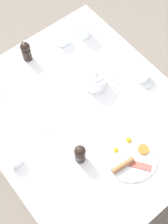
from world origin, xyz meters
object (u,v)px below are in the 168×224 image
creamer_jug (15,160)px  pepper_grinder (26,51)px  teacup_with_saucer_right (142,76)px  water_glass_tall (84,28)px  knife_by_plate (42,133)px  teapot_near (96,80)px  salt_grinder (80,154)px  teacup_with_saucer_left (62,40)px  breakfast_plate (129,155)px

creamer_jug → pepper_grinder: (0.38, 0.46, 0.04)m
teacup_with_saucer_right → water_glass_tall: size_ratio=1.26×
knife_by_plate → teapot_near: bearing=6.8°
salt_grinder → knife_by_plate: bearing=106.6°
teapot_near → teacup_with_saucer_right: 0.25m
teacup_with_saucer_left → water_glass_tall: 0.14m
breakfast_plate → teapot_near: 0.41m
teacup_with_saucer_left → knife_by_plate: bearing=-137.2°
creamer_jug → knife_by_plate: 0.18m
teacup_with_saucer_left → knife_by_plate: size_ratio=0.74×
teapot_near → water_glass_tall: size_ratio=1.48×
creamer_jug → knife_by_plate: size_ratio=0.44×
pepper_grinder → teacup_with_saucer_right: bearing=-51.2°
teapot_near → creamer_jug: bearing=44.9°
knife_by_plate → teacup_with_saucer_left: bearing=42.8°
teapot_near → teacup_with_saucer_left: size_ratio=1.18×
pepper_grinder → salt_grinder: bearing=-102.1°
knife_by_plate → breakfast_plate: bearing=-54.4°
breakfast_plate → salt_grinder: 0.23m
teacup_with_saucer_left → creamer_jug: (-0.59, -0.42, 0.00)m
breakfast_plate → pepper_grinder: pepper_grinder is taller
pepper_grinder → knife_by_plate: size_ratio=0.64×
water_glass_tall → salt_grinder: 0.74m
pepper_grinder → knife_by_plate: bearing=-115.8°
teacup_with_saucer_left → creamer_jug: 0.72m
water_glass_tall → creamer_jug: size_ratio=1.33×
teacup_with_saucer_left → teacup_with_saucer_right: same height
water_glass_tall → salt_grinder: bearing=-130.2°
breakfast_plate → pepper_grinder: (-0.05, 0.76, 0.05)m
breakfast_plate → teacup_with_saucer_right: teacup_with_saucer_right is taller
teapot_near → salt_grinder: bearing=75.8°
breakfast_plate → teacup_with_saucer_left: (0.16, 0.73, 0.02)m
pepper_grinder → teacup_with_saucer_left: bearing=-9.0°
salt_grinder → breakfast_plate: bearing=-35.5°
water_glass_tall → pepper_grinder: (-0.34, 0.06, 0.01)m
teacup_with_saucer_left → breakfast_plate: bearing=-102.4°
teacup_with_saucer_left → creamer_jug: size_ratio=1.66×
teapot_near → teacup_with_saucer_right: teapot_near is taller
breakfast_plate → teacup_with_saucer_left: 0.74m
teacup_with_saucer_right → salt_grinder: size_ratio=1.15×
teapot_near → knife_by_plate: 0.38m
pepper_grinder → water_glass_tall: bearing=-10.5°
creamer_jug → teacup_with_saucer_right: bearing=-2.3°
breakfast_plate → knife_by_plate: bearing=125.6°
pepper_grinder → teapot_near: bearing=-64.4°
teapot_near → teacup_with_saucer_left: bearing=-60.1°
creamer_jug → teapot_near: bearing=9.2°
salt_grinder → creamer_jug: bearing=144.5°
water_glass_tall → teapot_near: bearing=-118.8°
teacup_with_saucer_right → creamer_jug: size_ratio=1.66×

